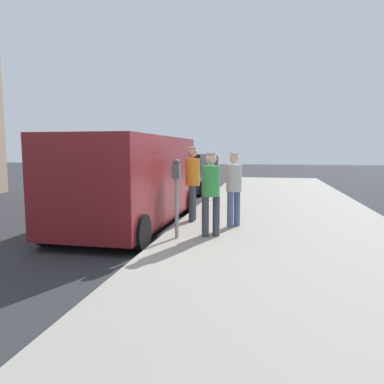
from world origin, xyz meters
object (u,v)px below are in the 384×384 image
object	(u,v)px
pedestrian_in_orange	(192,178)
parked_van	(131,179)
pedestrian_in_gray	(234,185)
pedestrian_in_green	(211,189)
parking_meter_far	(216,169)
parked_sedan_ahead	(187,175)
parking_meter_near	(177,185)

from	to	relation	value
pedestrian_in_orange	parked_van	bearing A→B (deg)	-172.92
pedestrian_in_gray	pedestrian_in_green	xyz separation A→B (m)	(-0.36, -1.02, 0.01)
pedestrian_in_green	parking_meter_far	bearing A→B (deg)	96.57
pedestrian_in_orange	parked_sedan_ahead	world-z (taller)	pedestrian_in_orange
pedestrian_in_gray	parked_van	world-z (taller)	parked_van
pedestrian_in_orange	pedestrian_in_green	xyz separation A→B (m)	(0.66, -1.48, -0.08)
parking_meter_far	pedestrian_in_gray	world-z (taller)	pedestrian_in_gray
parking_meter_far	pedestrian_in_gray	size ratio (longest dim) A/B	0.93
pedestrian_in_green	parked_sedan_ahead	size ratio (longest dim) A/B	0.37
parking_meter_near	parked_sedan_ahead	world-z (taller)	parking_meter_near
parking_meter_far	pedestrian_in_gray	distance (m)	4.50
parked_sedan_ahead	parking_meter_near	bearing A→B (deg)	-79.07
parked_van	parked_sedan_ahead	size ratio (longest dim) A/B	1.18
pedestrian_in_gray	parked_van	size ratio (longest dim) A/B	0.31
parking_meter_far	parked_sedan_ahead	bearing A→B (deg)	117.75
parking_meter_far	pedestrian_in_orange	world-z (taller)	pedestrian_in_orange
pedestrian_in_orange	parked_sedan_ahead	distance (m)	7.44
pedestrian_in_orange	pedestrian_in_green	distance (m)	1.62
pedestrian_in_orange	parked_van	world-z (taller)	parked_van
pedestrian_in_orange	pedestrian_in_gray	world-z (taller)	pedestrian_in_orange
pedestrian_in_gray	parked_sedan_ahead	xyz separation A→B (m)	(-2.72, 7.69, -0.33)
parking_meter_far	parked_sedan_ahead	world-z (taller)	parking_meter_far
parking_meter_far	parked_van	bearing A→B (deg)	-110.02
pedestrian_in_orange	pedestrian_in_gray	size ratio (longest dim) A/B	1.08
pedestrian_in_green	parked_van	bearing A→B (deg)	148.58
pedestrian_in_green	parked_sedan_ahead	bearing A→B (deg)	105.14
parking_meter_near	pedestrian_in_gray	distance (m)	1.62
pedestrian_in_orange	pedestrian_in_gray	bearing A→B (deg)	-24.14
pedestrian_in_orange	parked_sedan_ahead	size ratio (longest dim) A/B	0.40
parked_sedan_ahead	parked_van	bearing A→B (deg)	-88.20
parking_meter_far	parked_sedan_ahead	size ratio (longest dim) A/B	0.34
parking_meter_near	pedestrian_in_gray	bearing A→B (deg)	52.54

